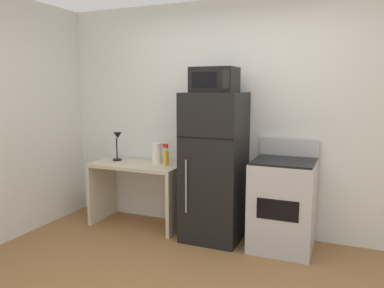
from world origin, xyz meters
TOP-DOWN VIEW (x-y plane):
  - wall_back_white at (0.00, 1.70)m, footprint 5.00×0.10m
  - desk at (-1.12, 1.36)m, footprint 1.08×0.55m
  - desk_lamp at (-1.43, 1.40)m, footprint 0.14×0.12m
  - spray_bottle at (-0.77, 1.40)m, footprint 0.06×0.06m
  - paper_towel_roll at (-0.91, 1.44)m, footprint 0.11×0.11m
  - refrigerator at (-0.15, 1.33)m, footprint 0.61×0.63m
  - microwave at (-0.15, 1.30)m, footprint 0.46×0.35m
  - oven_range at (0.59, 1.33)m, footprint 0.62×0.61m

SIDE VIEW (x-z plane):
  - oven_range at x=0.59m, z-range -0.08..1.02m
  - desk at x=-1.12m, z-range 0.14..0.89m
  - refrigerator at x=-0.15m, z-range 0.00..1.59m
  - spray_bottle at x=-0.77m, z-range 0.72..0.97m
  - paper_towel_roll at x=-0.91m, z-range 0.75..0.99m
  - desk_lamp at x=-1.43m, z-range 0.81..1.17m
  - wall_back_white at x=0.00m, z-range 0.00..2.60m
  - microwave at x=-0.15m, z-range 1.59..1.85m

